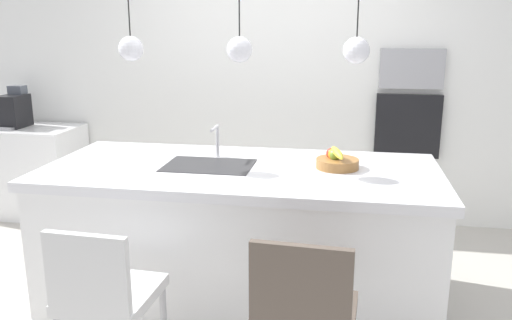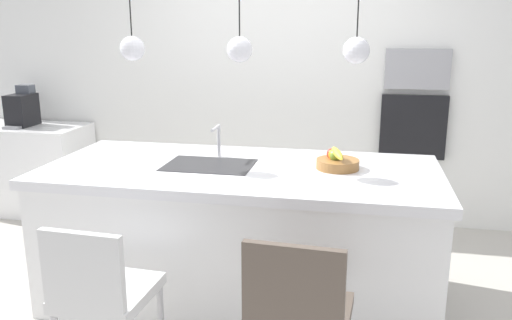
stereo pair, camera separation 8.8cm
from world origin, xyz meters
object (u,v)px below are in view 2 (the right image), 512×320
oven (413,127)px  chair_middle (298,310)px  fruit_bowl (337,162)px  microwave (417,69)px  chair_near (101,291)px  coffee_machine (22,109)px

oven → chair_middle: bearing=-105.1°
fruit_bowl → microwave: microwave is taller
microwave → oven: microwave is taller
fruit_bowl → microwave: size_ratio=0.51×
chair_near → chair_middle: (0.97, -0.00, 0.01)m
fruit_bowl → oven: (0.58, 1.50, -0.04)m
microwave → fruit_bowl: bearing=-111.2°
fruit_bowl → coffee_machine: bearing=158.2°
oven → coffee_machine: bearing=-175.3°
chair_near → fruit_bowl: bearing=44.6°
chair_near → microwave: bearing=57.1°
oven → microwave: bearing=0.0°
coffee_machine → oven: coffee_machine is taller
microwave → chair_middle: size_ratio=0.61×
microwave → chair_middle: bearing=-105.1°
fruit_bowl → oven: size_ratio=0.49×
fruit_bowl → chair_middle: fruit_bowl is taller
fruit_bowl → microwave: (0.58, 1.50, 0.46)m
chair_near → chair_middle: bearing=-0.0°
microwave → oven: bearing=0.0°
microwave → chair_middle: (-0.69, -2.56, -0.90)m
microwave → chair_near: (-1.66, -2.56, -0.91)m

